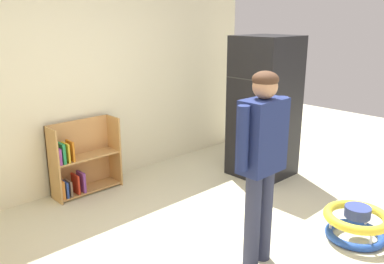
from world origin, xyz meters
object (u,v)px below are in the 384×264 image
Objects in this scene: standing_person at (262,154)px; baby_walker at (356,223)px; bookshelf at (80,162)px; refrigerator at (264,108)px.

standing_person reaches higher than baby_walker.
baby_walker is at bearing -63.62° from bookshelf.
baby_walker is (-0.67, -1.60, -0.73)m from refrigerator.
refrigerator is 2.03m from standing_person.
standing_person reaches higher than bookshelf.
refrigerator reaches higher than bookshelf.
baby_walker is at bearing -22.45° from standing_person.
standing_person is (-1.64, -1.20, 0.08)m from refrigerator.
bookshelf is 0.53× the size of standing_person.
baby_walker is (1.34, -2.70, -0.21)m from bookshelf.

